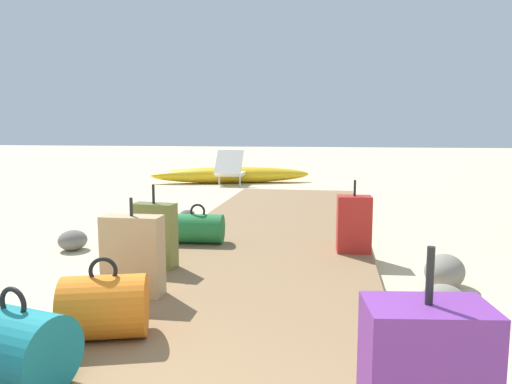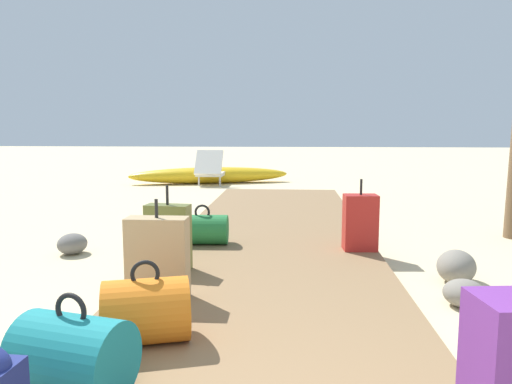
{
  "view_description": "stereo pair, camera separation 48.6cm",
  "coord_description": "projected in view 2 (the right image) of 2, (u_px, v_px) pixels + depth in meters",
  "views": [
    {
      "loc": [
        0.68,
        -0.69,
        1.29
      ],
      "look_at": [
        -0.2,
        4.92,
        0.55
      ],
      "focal_mm": 34.11,
      "sensor_mm": 36.0,
      "label": 1
    },
    {
      "loc": [
        0.2,
        -0.74,
        1.29
      ],
      "look_at": [
        -0.2,
        4.92,
        0.55
      ],
      "focal_mm": 34.11,
      "sensor_mm": 36.0,
      "label": 2
    }
  ],
  "objects": [
    {
      "name": "ground_plane",
      "position": [
        268.0,
        271.0,
        4.45
      ],
      "size": [
        60.0,
        60.0,
        0.0
      ],
      "primitive_type": "plane",
      "color": "beige"
    },
    {
      "name": "boardwalk",
      "position": [
        272.0,
        243.0,
        5.33
      ],
      "size": [
        2.17,
        8.94,
        0.08
      ],
      "primitive_type": "cube",
      "color": "olive",
      "rests_on": "ground"
    },
    {
      "name": "duffel_bag_orange",
      "position": [
        146.0,
        311.0,
        2.76
      ],
      "size": [
        0.56,
        0.49,
        0.48
      ],
      "color": "orange",
      "rests_on": "boardwalk"
    },
    {
      "name": "suitcase_red",
      "position": [
        360.0,
        222.0,
        4.86
      ],
      "size": [
        0.34,
        0.24,
        0.72
      ],
      "color": "red",
      "rests_on": "boardwalk"
    },
    {
      "name": "duffel_bag_green",
      "position": [
        202.0,
        229.0,
        5.12
      ],
      "size": [
        0.55,
        0.33,
        0.42
      ],
      "color": "#237538",
      "rests_on": "boardwalk"
    },
    {
      "name": "suitcase_olive",
      "position": [
        168.0,
        237.0,
        4.18
      ],
      "size": [
        0.39,
        0.21,
        0.73
      ],
      "color": "olive",
      "rests_on": "boardwalk"
    },
    {
      "name": "duffel_bag_teal",
      "position": [
        73.0,
        355.0,
        2.21
      ],
      "size": [
        0.57,
        0.48,
        0.48
      ],
      "color": "#197A7F",
      "rests_on": "boardwalk"
    },
    {
      "name": "suitcase_tan",
      "position": [
        158.0,
        258.0,
        3.46
      ],
      "size": [
        0.44,
        0.18,
        0.72
      ],
      "color": "tan",
      "rests_on": "boardwalk"
    },
    {
      "name": "lounge_chair",
      "position": [
        213.0,
        170.0,
        11.35
      ],
      "size": [
        0.63,
        1.53,
        0.81
      ],
      "color": "white",
      "rests_on": "ground"
    },
    {
      "name": "kayak",
      "position": [
        210.0,
        175.0,
        11.53
      ],
      "size": [
        3.8,
        1.62,
        0.39
      ],
      "color": "gold",
      "rests_on": "ground"
    },
    {
      "name": "rock_left_near",
      "position": [
        180.0,
        216.0,
        6.8
      ],
      "size": [
        0.3,
        0.3,
        0.15
      ],
      "primitive_type": "ellipsoid",
      "rotation": [
        0.0,
        0.0,
        0.42
      ],
      "color": "#5B5651",
      "rests_on": "ground"
    },
    {
      "name": "rock_right_mid",
      "position": [
        456.0,
        267.0,
        4.09
      ],
      "size": [
        0.43,
        0.5,
        0.28
      ],
      "primitive_type": "ellipsoid",
      "rotation": [
        0.0,
        0.0,
        1.25
      ],
      "color": "gray",
      "rests_on": "ground"
    },
    {
      "name": "rock_left_far",
      "position": [
        72.0,
        244.0,
        5.03
      ],
      "size": [
        0.31,
        0.34,
        0.21
      ],
      "primitive_type": "ellipsoid",
      "rotation": [
        0.0,
        0.0,
        1.5
      ],
      "color": "slate",
      "rests_on": "ground"
    },
    {
      "name": "rock_right_near",
      "position": [
        464.0,
        293.0,
        3.55
      ],
      "size": [
        0.38,
        0.38,
        0.2
      ],
      "primitive_type": "ellipsoid",
      "rotation": [
        0.0,
        0.0,
        2.85
      ],
      "color": "gray",
      "rests_on": "ground"
    }
  ]
}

